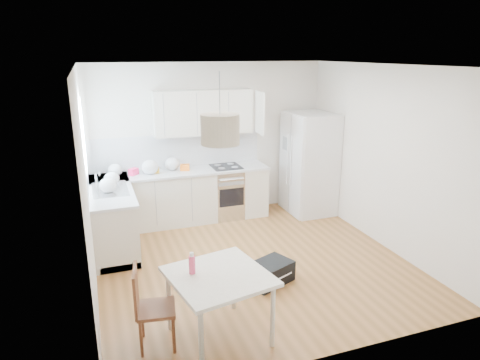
# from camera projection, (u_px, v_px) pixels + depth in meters

# --- Properties ---
(floor) EXTENTS (4.20, 4.20, 0.00)m
(floor) POSITION_uv_depth(u_px,v_px,m) (252.00, 261.00, 6.09)
(floor) COLOR brown
(floor) RESTS_ON ground
(ceiling) EXTENTS (4.20, 4.20, 0.00)m
(ceiling) POSITION_uv_depth(u_px,v_px,m) (253.00, 65.00, 5.31)
(ceiling) COLOR white
(ceiling) RESTS_ON wall_back
(wall_back) EXTENTS (4.20, 0.00, 4.20)m
(wall_back) POSITION_uv_depth(u_px,v_px,m) (210.00, 140.00, 7.60)
(wall_back) COLOR silver
(wall_back) RESTS_ON floor
(wall_left) EXTENTS (0.00, 4.20, 4.20)m
(wall_left) POSITION_uv_depth(u_px,v_px,m) (86.00, 186.00, 5.03)
(wall_left) COLOR silver
(wall_left) RESTS_ON floor
(wall_right) EXTENTS (0.00, 4.20, 4.20)m
(wall_right) POSITION_uv_depth(u_px,v_px,m) (384.00, 157.00, 6.37)
(wall_right) COLOR silver
(wall_right) RESTS_ON floor
(window_glassblock) EXTENTS (0.02, 1.00, 1.00)m
(window_glassblock) POSITION_uv_depth(u_px,v_px,m) (83.00, 135.00, 5.96)
(window_glassblock) COLOR #BFE0F9
(window_glassblock) RESTS_ON wall_left
(cabinets_back) EXTENTS (3.00, 0.60, 0.88)m
(cabinets_back) POSITION_uv_depth(u_px,v_px,m) (182.00, 198.00, 7.40)
(cabinets_back) COLOR beige
(cabinets_back) RESTS_ON floor
(cabinets_left) EXTENTS (0.60, 1.80, 0.88)m
(cabinets_left) POSITION_uv_depth(u_px,v_px,m) (113.00, 218.00, 6.47)
(cabinets_left) COLOR beige
(cabinets_left) RESTS_ON floor
(counter_back) EXTENTS (3.02, 0.64, 0.04)m
(counter_back) POSITION_uv_depth(u_px,v_px,m) (181.00, 172.00, 7.26)
(counter_back) COLOR silver
(counter_back) RESTS_ON cabinets_back
(counter_left) EXTENTS (0.64, 1.82, 0.04)m
(counter_left) POSITION_uv_depth(u_px,v_px,m) (110.00, 190.00, 6.34)
(counter_left) COLOR silver
(counter_left) RESTS_ON cabinets_left
(backsplash_back) EXTENTS (3.00, 0.01, 0.58)m
(backsplash_back) POSITION_uv_depth(u_px,v_px,m) (177.00, 151.00, 7.44)
(backsplash_back) COLOR white
(backsplash_back) RESTS_ON wall_back
(backsplash_left) EXTENTS (0.01, 1.80, 0.58)m
(backsplash_left) POSITION_uv_depth(u_px,v_px,m) (87.00, 171.00, 6.16)
(backsplash_left) COLOR white
(backsplash_left) RESTS_ON wall_left
(upper_cabinets) EXTENTS (1.70, 0.32, 0.75)m
(upper_cabinets) POSITION_uv_depth(u_px,v_px,m) (203.00, 112.00, 7.25)
(upper_cabinets) COLOR beige
(upper_cabinets) RESTS_ON wall_back
(range_oven) EXTENTS (0.50, 0.61, 0.88)m
(range_oven) POSITION_uv_depth(u_px,v_px,m) (226.00, 193.00, 7.65)
(range_oven) COLOR silver
(range_oven) RESTS_ON floor
(sink) EXTENTS (0.50, 0.80, 0.16)m
(sink) POSITION_uv_depth(u_px,v_px,m) (110.00, 190.00, 6.29)
(sink) COLOR silver
(sink) RESTS_ON counter_left
(refrigerator) EXTENTS (0.87, 0.92, 1.83)m
(refrigerator) POSITION_uv_depth(u_px,v_px,m) (310.00, 163.00, 7.78)
(refrigerator) COLOR white
(refrigerator) RESTS_ON floor
(dining_table) EXTENTS (1.09, 1.09, 0.73)m
(dining_table) POSITION_uv_depth(u_px,v_px,m) (219.00, 282.00, 4.28)
(dining_table) COLOR beige
(dining_table) RESTS_ON floor
(dining_chair) EXTENTS (0.42, 0.42, 0.87)m
(dining_chair) POSITION_uv_depth(u_px,v_px,m) (156.00, 307.00, 4.24)
(dining_chair) COLOR #4F2E17
(dining_chair) RESTS_ON floor
(drink_bottle) EXTENTS (0.08, 0.08, 0.23)m
(drink_bottle) POSITION_uv_depth(u_px,v_px,m) (192.00, 263.00, 4.25)
(drink_bottle) COLOR #E23E64
(drink_bottle) RESTS_ON dining_table
(gym_bag) EXTENTS (0.68, 0.58, 0.27)m
(gym_bag) POSITION_uv_depth(u_px,v_px,m) (269.00, 273.00, 5.51)
(gym_bag) COLOR black
(gym_bag) RESTS_ON floor
(pendant_lamp) EXTENTS (0.40, 0.40, 0.28)m
(pendant_lamp) POSITION_uv_depth(u_px,v_px,m) (220.00, 129.00, 3.93)
(pendant_lamp) COLOR tan
(pendant_lamp) RESTS_ON ceiling
(grocery_bag_a) EXTENTS (0.23, 0.19, 0.20)m
(grocery_bag_a) POSITION_uv_depth(u_px,v_px,m) (115.00, 170.00, 6.93)
(grocery_bag_a) COLOR silver
(grocery_bag_a) RESTS_ON counter_back
(grocery_bag_b) EXTENTS (0.27, 0.23, 0.24)m
(grocery_bag_b) POSITION_uv_depth(u_px,v_px,m) (150.00, 167.00, 7.02)
(grocery_bag_b) COLOR silver
(grocery_bag_b) RESTS_ON counter_back
(grocery_bag_c) EXTENTS (0.25, 0.21, 0.22)m
(grocery_bag_c) POSITION_uv_depth(u_px,v_px,m) (172.00, 164.00, 7.28)
(grocery_bag_c) COLOR silver
(grocery_bag_c) RESTS_ON counter_back
(grocery_bag_d) EXTENTS (0.23, 0.19, 0.21)m
(grocery_bag_d) POSITION_uv_depth(u_px,v_px,m) (112.00, 179.00, 6.45)
(grocery_bag_d) COLOR silver
(grocery_bag_d) RESTS_ON counter_back
(grocery_bag_e) EXTENTS (0.24, 0.21, 0.22)m
(grocery_bag_e) POSITION_uv_depth(u_px,v_px,m) (108.00, 185.00, 6.12)
(grocery_bag_e) COLOR silver
(grocery_bag_e) RESTS_ON counter_left
(snack_orange) EXTENTS (0.18, 0.14, 0.11)m
(snack_orange) POSITION_uv_depth(u_px,v_px,m) (185.00, 167.00, 7.27)
(snack_orange) COLOR #D85C13
(snack_orange) RESTS_ON counter_back
(snack_yellow) EXTENTS (0.15, 0.11, 0.10)m
(snack_yellow) POSITION_uv_depth(u_px,v_px,m) (155.00, 170.00, 7.11)
(snack_yellow) COLOR gold
(snack_yellow) RESTS_ON counter_back
(snack_red) EXTENTS (0.18, 0.18, 0.11)m
(snack_red) POSITION_uv_depth(u_px,v_px,m) (134.00, 172.00, 7.01)
(snack_red) COLOR #D01A45
(snack_red) RESTS_ON counter_back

